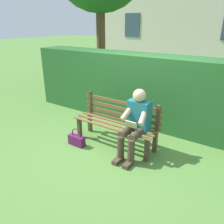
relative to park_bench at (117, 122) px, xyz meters
name	(u,v)px	position (x,y,z in m)	size (l,w,h in m)	color
ground	(115,144)	(0.00, 0.07, -0.45)	(60.00, 60.00, 0.00)	#517F38
park_bench	(117,122)	(0.00, 0.00, 0.00)	(1.66, 0.49, 0.89)	#4C3828
person_seated	(135,122)	(-0.48, 0.17, 0.18)	(0.44, 0.73, 1.18)	#1E6672
hedge_backdrop	(155,90)	(-0.19, -1.23, 0.36)	(6.46, 0.83, 1.66)	#265B28
handbag	(77,140)	(0.58, 0.52, -0.33)	(0.34, 0.12, 0.35)	#59194C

